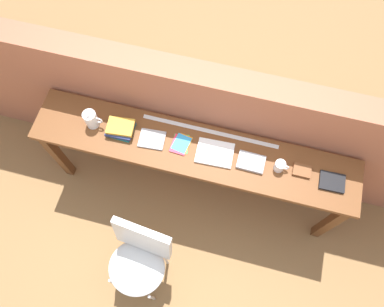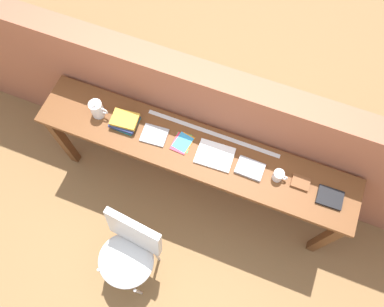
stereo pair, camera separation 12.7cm
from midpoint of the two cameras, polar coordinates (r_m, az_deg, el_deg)
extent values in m
plane|color=olive|center=(3.54, -2.06, -9.40)|extent=(40.00, 40.00, 0.00)
cube|color=#9E5B42|center=(3.12, 0.64, 4.77)|extent=(6.00, 0.20, 1.37)
cube|color=brown|center=(2.82, -1.03, 0.52)|extent=(2.50, 0.44, 0.04)
cube|color=#5B341A|center=(3.50, -20.77, -0.24)|extent=(0.07, 0.07, 0.84)
cube|color=#5B341A|center=(3.27, 19.23, -9.93)|extent=(0.07, 0.07, 0.84)
cube|color=#5B341A|center=(3.60, -18.88, 4.31)|extent=(0.07, 0.07, 0.84)
cube|color=#5B341A|center=(3.38, 19.84, -4.74)|extent=(0.07, 0.07, 0.84)
ellipsoid|color=silver|center=(3.05, -9.65, -16.86)|extent=(0.48, 0.46, 0.08)
cube|color=silver|center=(2.83, -8.81, -12.79)|extent=(0.45, 0.15, 0.40)
cylinder|color=#B2B2B7|center=(3.32, -12.84, -18.67)|extent=(0.02, 0.02, 0.41)
cylinder|color=#B2B2B7|center=(3.26, -7.35, -21.00)|extent=(0.02, 0.02, 0.41)
cylinder|color=#B2B2B7|center=(3.33, -10.48, -13.74)|extent=(0.02, 0.02, 0.41)
cylinder|color=#B2B2B7|center=(3.27, -5.09, -15.91)|extent=(0.02, 0.02, 0.41)
cylinder|color=white|center=(2.94, -16.32, 4.98)|extent=(0.10, 0.10, 0.15)
cone|color=white|center=(2.85, -16.98, 5.27)|extent=(0.04, 0.03, 0.04)
torus|color=white|center=(2.91, -15.34, 4.84)|extent=(0.07, 0.01, 0.07)
cube|color=#19757A|center=(2.92, -12.00, 3.54)|extent=(0.19, 0.17, 0.02)
cube|color=navy|center=(2.89, -12.11, 3.64)|extent=(0.21, 0.17, 0.02)
cube|color=gold|center=(2.87, -12.09, 3.97)|extent=(0.21, 0.16, 0.03)
cube|color=#9E9EA3|center=(2.84, -7.39, 2.10)|extent=(0.20, 0.17, 0.02)
cube|color=green|center=(2.82, -3.01, 1.44)|extent=(0.14, 0.17, 0.00)
cube|color=orange|center=(2.81, -2.71, 1.38)|extent=(0.12, 0.17, 0.00)
cube|color=#E5334C|center=(2.81, -3.16, 1.31)|extent=(0.13, 0.16, 0.00)
cube|color=#3399D8|center=(2.81, -2.92, 1.50)|extent=(0.14, 0.16, 0.00)
cube|color=white|center=(2.77, 2.19, 0.01)|extent=(0.28, 0.21, 0.02)
cube|color=#9E9EA3|center=(2.76, 7.68, -1.38)|extent=(0.20, 0.14, 0.03)
cylinder|color=white|center=(2.76, 11.92, -1.94)|extent=(0.08, 0.08, 0.09)
torus|color=white|center=(2.76, 12.80, -2.15)|extent=(0.06, 0.01, 0.06)
cube|color=brown|center=(2.82, 15.18, -2.58)|extent=(0.13, 0.10, 0.02)
cube|color=black|center=(2.85, 19.38, -4.16)|extent=(0.18, 0.15, 0.02)
cube|color=silver|center=(2.86, 1.49, 3.32)|extent=(1.06, 0.03, 0.00)
camera|label=1|loc=(0.06, -91.32, -3.09)|focal=35.00mm
camera|label=2|loc=(0.06, 88.68, 3.09)|focal=35.00mm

